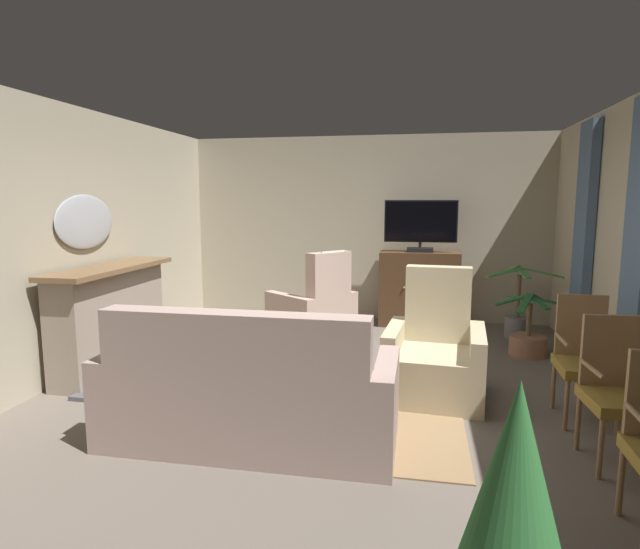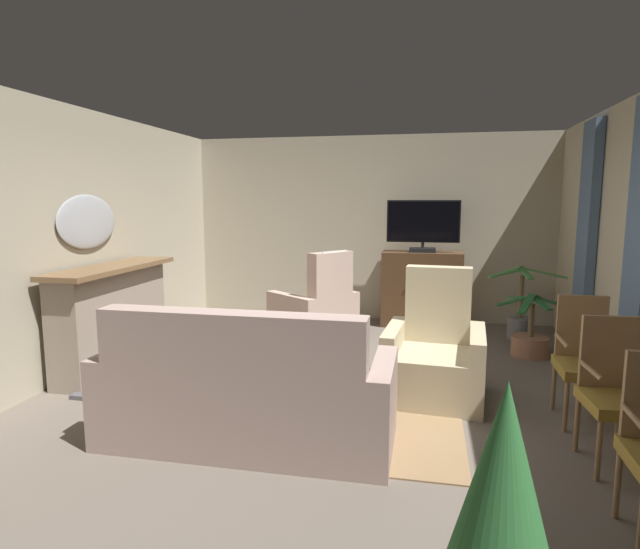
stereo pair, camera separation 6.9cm
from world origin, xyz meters
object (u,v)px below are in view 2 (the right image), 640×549
at_px(television, 423,225).
at_px(tv_remote, 282,350).
at_px(tv_cabinet, 421,290).
at_px(potted_plant_on_hearth_side, 530,342).
at_px(fireplace, 115,320).
at_px(potted_plant_leafy_by_curtain, 501,522).
at_px(side_chair_tucked_against_wall, 616,389).
at_px(side_chair_mid_row, 585,358).
at_px(wall_mirror_oval, 87,222).
at_px(armchair_by_fireplace, 435,358).
at_px(potted_plant_small_fern_corner, 520,320).
at_px(armchair_near_window, 316,313).
at_px(coffee_table, 288,355).
at_px(sofa_floral, 245,399).

height_order(television, tv_remote, television).
xyz_separation_m(tv_cabinet, potted_plant_on_hearth_side, (1.26, -1.28, -0.34)).
xyz_separation_m(fireplace, potted_plant_leafy_by_curtain, (3.51, -3.04, 0.14)).
xyz_separation_m(side_chair_tucked_against_wall, side_chair_mid_row, (0.01, 0.73, 0.00)).
xyz_separation_m(wall_mirror_oval, side_chair_tucked_against_wall, (4.76, -1.13, -1.04)).
relative_size(armchair_by_fireplace, potted_plant_small_fern_corner, 1.18).
bearing_deg(wall_mirror_oval, potted_plant_small_fern_corner, 24.42).
xyz_separation_m(wall_mirror_oval, tv_remote, (2.20, -0.37, -1.15)).
xyz_separation_m(wall_mirror_oval, potted_plant_small_fern_corner, (4.69, 2.13, -1.31)).
distance_m(fireplace, tv_cabinet, 4.12).
xyz_separation_m(tv_remote, potted_plant_leafy_by_curtain, (1.56, -2.68, 0.25)).
bearing_deg(wall_mirror_oval, side_chair_mid_row, -4.82).
height_order(tv_cabinet, television, television).
distance_m(armchair_by_fireplace, potted_plant_small_fern_corner, 2.51).
distance_m(armchair_near_window, side_chair_mid_row, 3.32).
bearing_deg(tv_remote, armchair_by_fireplace, -133.83).
distance_m(wall_mirror_oval, side_chair_tucked_against_wall, 5.00).
height_order(side_chair_mid_row, potted_plant_on_hearth_side, side_chair_mid_row).
height_order(armchair_by_fireplace, side_chair_tucked_against_wall, armchair_by_fireplace).
bearing_deg(side_chair_mid_row, fireplace, 174.92).
relative_size(television, potted_plant_on_hearth_side, 1.22).
height_order(coffee_table, potted_plant_small_fern_corner, potted_plant_small_fern_corner).
relative_size(wall_mirror_oval, side_chair_mid_row, 0.94).
bearing_deg(fireplace, potted_plant_leafy_by_curtain, -40.90).
distance_m(fireplace, potted_plant_leafy_by_curtain, 4.65).
height_order(television, side_chair_mid_row, television).
bearing_deg(potted_plant_on_hearth_side, tv_cabinet, 134.44).
xyz_separation_m(armchair_by_fireplace, potted_plant_small_fern_corner, (1.11, 2.25, -0.10)).
distance_m(tv_remote, side_chair_mid_row, 2.57).
height_order(television, potted_plant_small_fern_corner, television).
xyz_separation_m(tv_cabinet, side_chair_mid_row, (1.34, -3.04, 0.01)).
bearing_deg(fireplace, armchair_near_window, 40.45).
height_order(sofa_floral, potted_plant_leafy_by_curtain, potted_plant_leafy_by_curtain).
bearing_deg(wall_mirror_oval, armchair_near_window, 36.92).
relative_size(potted_plant_small_fern_corner, potted_plant_on_hearth_side, 1.19).
height_order(coffee_table, tv_remote, tv_remote).
relative_size(armchair_near_window, potted_plant_leafy_by_curtain, 1.02).
height_order(television, armchair_near_window, television).
relative_size(sofa_floral, side_chair_tucked_against_wall, 2.15).
bearing_deg(coffee_table, wall_mirror_oval, 172.33).
relative_size(armchair_by_fireplace, potted_plant_on_hearth_side, 1.41).
xyz_separation_m(wall_mirror_oval, armchair_by_fireplace, (3.58, -0.12, -1.21)).
bearing_deg(sofa_floral, potted_plant_leafy_by_curtain, -46.83).
bearing_deg(tv_remote, potted_plant_leafy_by_curtain, 156.41).
distance_m(fireplace, side_chair_tucked_against_wall, 4.65).
xyz_separation_m(television, potted_plant_small_fern_corner, (1.27, -0.45, -1.20)).
relative_size(armchair_near_window, side_chair_tucked_against_wall, 1.21).
relative_size(side_chair_mid_row, potted_plant_leafy_by_curtain, 0.85).
distance_m(sofa_floral, side_chair_tucked_against_wall, 2.56).
bearing_deg(tv_cabinet, side_chair_tucked_against_wall, -70.48).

